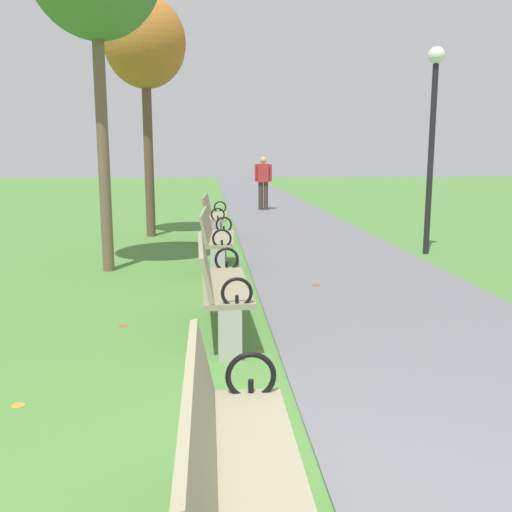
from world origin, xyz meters
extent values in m
cube|color=slate|center=(1.45, 18.00, 0.01)|extent=(2.90, 44.00, 0.02)
cube|color=gray|center=(-0.45, -0.08, 0.47)|extent=(0.44, 1.60, 0.05)
cube|color=gray|center=(-0.64, -0.08, 0.70)|extent=(0.13, 1.60, 0.40)
cube|color=#A8A59E|center=(-0.45, 0.66, 0.23)|extent=(0.20, 0.12, 0.45)
torus|color=black|center=(-0.39, 0.68, 0.59)|extent=(0.27, 0.03, 0.27)
cylinder|color=black|center=(-0.39, 0.68, 0.51)|extent=(0.03, 0.03, 0.12)
cube|color=gray|center=(-0.45, 3.24, 0.47)|extent=(0.48, 1.61, 0.05)
cube|color=gray|center=(-0.64, 3.23, 0.70)|extent=(0.16, 1.60, 0.40)
cube|color=#A8A59E|center=(-0.43, 2.50, 0.23)|extent=(0.20, 0.12, 0.45)
cube|color=#A8A59E|center=(-0.47, 3.98, 0.23)|extent=(0.20, 0.12, 0.45)
torus|color=black|center=(-0.37, 2.48, 0.59)|extent=(0.27, 0.04, 0.27)
cylinder|color=black|center=(-0.37, 2.48, 0.51)|extent=(0.03, 0.03, 0.12)
torus|color=black|center=(-0.41, 4.00, 0.59)|extent=(0.27, 0.04, 0.27)
cylinder|color=black|center=(-0.41, 4.00, 0.51)|extent=(0.03, 0.03, 0.12)
cube|color=gray|center=(-0.45, 6.31, 0.47)|extent=(0.51, 1.62, 0.05)
cube|color=gray|center=(-0.64, 6.32, 0.70)|extent=(0.19, 1.60, 0.40)
cube|color=#A8A59E|center=(-0.48, 5.57, 0.23)|extent=(0.21, 0.13, 0.45)
cube|color=#A8A59E|center=(-0.42, 7.05, 0.23)|extent=(0.21, 0.13, 0.45)
torus|color=black|center=(-0.42, 5.55, 0.59)|extent=(0.27, 0.04, 0.27)
cylinder|color=black|center=(-0.42, 5.55, 0.51)|extent=(0.03, 0.03, 0.12)
torus|color=black|center=(-0.36, 7.07, 0.59)|extent=(0.27, 0.04, 0.27)
cylinder|color=black|center=(-0.36, 7.07, 0.51)|extent=(0.03, 0.03, 0.12)
cube|color=gray|center=(-0.45, 9.38, 0.47)|extent=(0.52, 1.62, 0.05)
cube|color=gray|center=(-0.64, 9.39, 0.70)|extent=(0.20, 1.60, 0.40)
cube|color=#A8A59E|center=(-0.49, 8.64, 0.23)|extent=(0.21, 0.13, 0.45)
cube|color=#A8A59E|center=(-0.41, 10.12, 0.23)|extent=(0.21, 0.13, 0.45)
torus|color=black|center=(-0.43, 8.62, 0.59)|extent=(0.27, 0.04, 0.27)
cylinder|color=black|center=(-0.43, 8.62, 0.51)|extent=(0.03, 0.03, 0.12)
torus|color=black|center=(-0.35, 10.13, 0.59)|extent=(0.27, 0.04, 0.27)
cylinder|color=black|center=(-0.35, 10.13, 0.51)|extent=(0.03, 0.03, 0.12)
cylinder|color=brown|center=(-2.11, 6.38, 1.84)|extent=(0.17, 0.17, 3.68)
cylinder|color=brown|center=(-1.83, 9.96, 1.68)|extent=(0.19, 0.19, 3.37)
ellipsoid|color=#B26B28|center=(-1.83, 9.96, 3.94)|extent=(1.64, 1.64, 1.81)
cylinder|color=#3D3328|center=(1.01, 15.31, 0.45)|extent=(0.14, 0.14, 0.85)
cylinder|color=#3D3328|center=(1.17, 15.28, 0.45)|extent=(0.14, 0.14, 0.85)
cube|color=#B22D2D|center=(1.09, 15.30, 1.15)|extent=(0.37, 0.27, 0.56)
sphere|color=tan|center=(1.09, 15.30, 1.54)|extent=(0.20, 0.20, 0.20)
cylinder|color=#B22D2D|center=(0.87, 15.33, 1.15)|extent=(0.09, 0.09, 0.52)
cylinder|color=#B22D2D|center=(1.30, 15.26, 1.15)|extent=(0.09, 0.09, 0.52)
cylinder|color=black|center=(3.20, 7.38, 1.60)|extent=(0.10, 0.10, 3.20)
sphere|color=white|center=(3.20, 7.38, 3.34)|extent=(0.28, 0.28, 0.28)
cylinder|color=brown|center=(-0.15, 2.76, 0.00)|extent=(0.09, 0.09, 0.00)
cylinder|color=#AD6B23|center=(2.14, 9.87, 0.02)|extent=(0.15, 0.15, 0.00)
cylinder|color=#AD6B23|center=(1.60, 11.29, 0.02)|extent=(0.16, 0.16, 0.00)
cylinder|color=brown|center=(-1.59, 9.96, 0.00)|extent=(0.14, 0.14, 0.00)
cylinder|color=#93511E|center=(0.80, 5.08, 0.02)|extent=(0.11, 0.11, 0.00)
cylinder|color=brown|center=(-0.43, 3.08, 0.00)|extent=(0.10, 0.10, 0.00)
cylinder|color=#93511E|center=(-1.49, 3.55, 0.00)|extent=(0.13, 0.13, 0.00)
cylinder|color=#AD6B23|center=(-0.39, 8.99, 0.00)|extent=(0.11, 0.11, 0.00)
cylinder|color=#AD6B23|center=(0.55, 11.50, 0.02)|extent=(0.12, 0.12, 0.00)
cylinder|color=#BC842D|center=(-1.95, 1.72, 0.00)|extent=(0.13, 0.13, 0.00)
cylinder|color=brown|center=(-1.77, 7.86, 0.00)|extent=(0.10, 0.10, 0.00)
cylinder|color=#93511E|center=(-1.06, 10.93, 0.00)|extent=(0.09, 0.09, 0.00)
camera|label=1|loc=(-0.59, -2.10, 1.74)|focal=39.55mm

